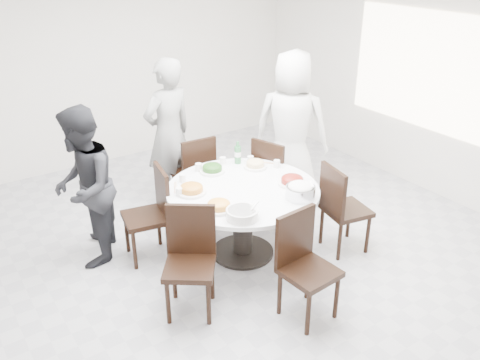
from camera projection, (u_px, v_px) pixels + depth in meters
floor at (220, 252)px, 5.29m from camera, size 6.00×6.00×0.01m
wall_back at (102, 64)px, 6.92m from camera, size 6.00×0.01×2.80m
wall_right at (426, 79)px, 6.20m from camera, size 0.01×6.00×2.80m
window at (426, 71)px, 6.15m from camera, size 0.04×2.20×1.40m
dining_table at (243, 222)px, 5.11m from camera, size 1.50×1.50×0.75m
chair_ne at (276, 176)px, 5.86m from camera, size 0.53×0.53×0.95m
chair_n at (193, 173)px, 5.94m from camera, size 0.44×0.44×0.95m
chair_nw at (145, 216)px, 5.02m from camera, size 0.49×0.49×0.95m
chair_sw at (190, 265)px, 4.26m from camera, size 0.59×0.59×0.95m
chair_s at (310, 270)px, 4.21m from camera, size 0.45×0.45×0.95m
chair_se at (347, 208)px, 5.16m from camera, size 0.49×0.49×0.95m
diner_right at (291, 127)px, 6.05m from camera, size 1.03×1.06×1.84m
diner_middle at (169, 134)px, 5.90m from camera, size 0.72×0.55×1.79m
diner_left at (84, 188)px, 4.86m from camera, size 0.89×0.97×1.60m
dish_greens at (212, 169)px, 5.28m from camera, size 0.26×0.26×0.07m
dish_pale at (255, 165)px, 5.38m from camera, size 0.24×0.24×0.07m
dish_orange at (191, 189)px, 4.84m from camera, size 0.28×0.28×0.08m
dish_redbrown at (292, 181)px, 5.02m from camera, size 0.28×0.28×0.07m
dish_tofu at (219, 206)px, 4.55m from camera, size 0.27×0.27×0.07m
rice_bowl at (300, 192)px, 4.74m from camera, size 0.28×0.28×0.12m
soup_bowl at (242, 214)px, 4.40m from camera, size 0.28×0.28×0.09m
beverage_bottle at (238, 153)px, 5.45m from camera, size 0.07×0.07×0.25m
tea_cups at (210, 164)px, 5.38m from camera, size 0.07×0.07×0.08m
chopsticks at (205, 165)px, 5.45m from camera, size 0.24×0.04×0.01m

